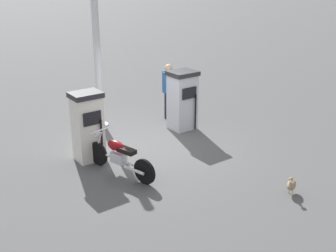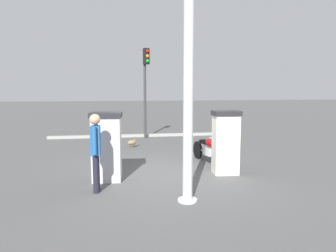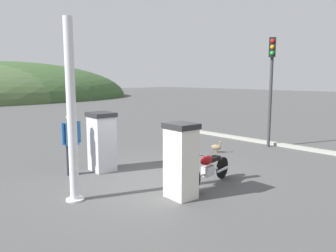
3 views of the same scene
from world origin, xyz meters
The scene contains 10 objects.
ground_plane centered at (0.00, 0.00, 0.00)m, with size 120.00×120.00×0.00m, color #4C4C4C.
fuel_pump_near centered at (-0.36, -1.57, 0.86)m, with size 0.67×0.76×1.70m.
fuel_pump_far centered at (-0.36, 1.57, 0.87)m, with size 0.76×0.83×1.71m.
motorcycle_near_pump centered at (0.74, -1.48, 0.45)m, with size 2.04×0.56×0.93m.
attendant_person centered at (-1.19, 1.80, 1.00)m, with size 0.57×0.24×1.73m.
wandering_duck centered at (3.87, 0.62, 0.21)m, with size 0.30×0.43×0.44m.
roadside_traffic_light centered at (6.10, -0.21, 2.82)m, with size 0.40×0.30×4.17m.
canopy_support_pole centered at (-2.16, -0.04, 1.90)m, with size 0.40×0.40×3.95m.
road_edge_kerb centered at (6.61, 0.00, 0.06)m, with size 0.57×8.71×0.12m.
distant_hill_main centered at (9.90, 38.41, 0.00)m, with size 32.46×24.55×9.36m.
Camera 3 is at (-5.69, -6.52, 2.71)m, focal length 35.68 mm.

